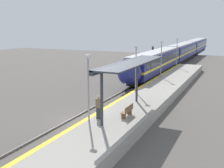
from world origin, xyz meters
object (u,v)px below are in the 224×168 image
object	(u,v)px
lamppost_mid	(136,66)
lamppost_farthest	(177,51)
person_waiting	(98,107)
lamppost_near	(88,83)
railway_signal	(153,56)
train	(182,52)
lamppost_far	(161,56)
platform_bench	(128,111)

from	to	relation	value
lamppost_mid	lamppost_farthest	bearing A→B (deg)	90.00
person_waiting	lamppost_near	size ratio (longest dim) A/B	0.37
lamppost_mid	lamppost_farthest	size ratio (longest dim) A/B	1.00
lamppost_mid	railway_signal	bearing A→B (deg)	101.77
train	person_waiting	world-z (taller)	train
lamppost_farthest	lamppost_mid	bearing A→B (deg)	-90.00
lamppost_mid	lamppost_far	bearing A→B (deg)	90.00
railway_signal	lamppost_far	size ratio (longest dim) A/B	0.90
platform_bench	lamppost_far	world-z (taller)	lamppost_far
railway_signal	platform_bench	bearing A→B (deg)	-77.07
platform_bench	lamppost_near	distance (m)	3.81
train	platform_bench	world-z (taller)	train
train	lamppost_mid	world-z (taller)	lamppost_mid
lamppost_near	lamppost_farthest	distance (m)	29.57
lamppost_near	lamppost_farthest	bearing A→B (deg)	90.00
train	lamppost_farthest	bearing A→B (deg)	-82.02
person_waiting	lamppost_far	bearing A→B (deg)	91.24
railway_signal	lamppost_near	distance (m)	29.89
lamppost_farthest	lamppost_near	bearing A→B (deg)	-90.00
railway_signal	lamppost_mid	distance (m)	20.18
platform_bench	person_waiting	xyz separation A→B (m)	(-1.80, -1.35, 0.45)
train	lamppost_near	bearing A→B (deg)	-87.26
person_waiting	lamppost_farthest	world-z (taller)	lamppost_farthest
train	lamppost_near	world-z (taller)	lamppost_near
person_waiting	lamppost_near	world-z (taller)	lamppost_near
person_waiting	lamppost_farthest	size ratio (longest dim) A/B	0.37
lamppost_mid	lamppost_far	world-z (taller)	same
platform_bench	lamppost_mid	bearing A→B (deg)	105.83
lamppost_mid	lamppost_near	bearing A→B (deg)	-90.00
train	lamppost_farthest	xyz separation A→B (m)	(2.15, -15.32, 1.52)
person_waiting	lamppost_far	xyz separation A→B (m)	(-0.41, 19.00, 1.86)
lamppost_near	person_waiting	bearing A→B (deg)	60.17
lamppost_near	lamppost_mid	distance (m)	9.86
train	lamppost_far	size ratio (longest dim) A/B	13.74
person_waiting	lamppost_mid	bearing A→B (deg)	92.57
lamppost_mid	lamppost_farthest	world-z (taller)	same
railway_signal	person_waiting	bearing A→B (deg)	-81.10
lamppost_near	lamppost_far	world-z (taller)	same
lamppost_far	person_waiting	bearing A→B (deg)	-88.76
lamppost_mid	platform_bench	bearing A→B (deg)	-74.17
lamppost_mid	lamppost_far	size ratio (longest dim) A/B	1.00
train	person_waiting	bearing A→B (deg)	-86.68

